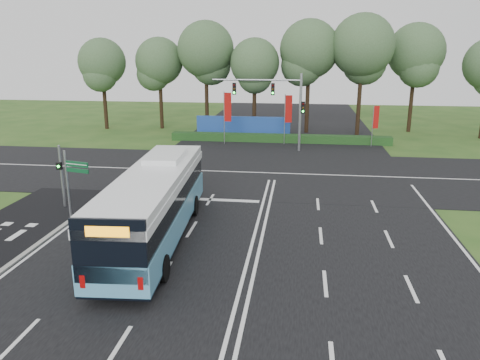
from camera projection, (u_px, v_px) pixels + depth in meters
The scene contains 14 objects.
ground at pixel (255, 233), 23.77m from camera, with size 120.00×120.00×0.00m, color #274D19.
road_main at pixel (255, 233), 23.76m from camera, with size 20.00×120.00×0.04m, color black.
road_cross at pixel (271, 173), 35.22m from camera, with size 120.00×14.00×0.05m, color black.
kerb_strip at pixel (37, 245), 22.16m from camera, with size 0.25×18.00×0.12m, color gray.
city_bus at pixel (155, 204), 22.35m from camera, with size 3.60×13.22×3.75m.
pedestrian_signal at pixel (61, 174), 27.12m from camera, with size 0.31×0.43×3.73m.
street_sign at pixel (72, 177), 24.87m from camera, with size 1.48×0.43×3.88m.
banner_flag_left at pixel (227, 111), 45.10m from camera, with size 0.76×0.19×5.17m.
banner_flag_mid at pixel (287, 112), 45.20m from camera, with size 0.71×0.20×4.91m.
banner_flag_right at pixel (375, 119), 44.30m from camera, with size 0.57×0.21×4.01m.
traffic_light_gantry at pixel (281, 100), 42.07m from camera, with size 8.41×0.28×7.00m.
hedge at pixel (279, 138), 47.06m from camera, with size 22.00×1.20×0.80m, color #143915.
blue_hoarding at pixel (243, 127), 49.76m from camera, with size 10.00×0.30×2.20m, color navy.
eucalyptus_row at pixel (322, 54), 50.43m from camera, with size 53.83×9.30×12.76m.
Camera 1 is at (2.13, -22.08, 8.98)m, focal length 35.00 mm.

